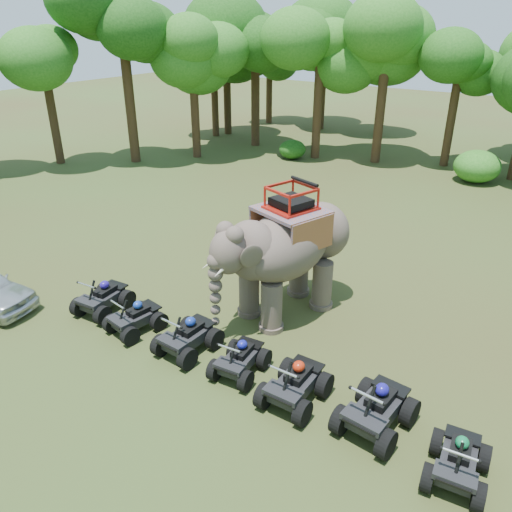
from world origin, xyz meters
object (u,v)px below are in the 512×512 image
at_px(atv_3, 240,355).
at_px(atv_6, 459,456).
at_px(atv_5, 377,404).
at_px(atv_4, 295,379).
at_px(atv_2, 187,332).
at_px(elephant, 287,251).
at_px(atv_1, 135,314).
at_px(atv_0, 102,294).

xyz_separation_m(atv_3, atv_6, (5.50, -0.18, 0.02)).
xyz_separation_m(atv_5, atv_6, (1.87, -0.38, -0.10)).
bearing_deg(atv_4, atv_3, 175.83).
bearing_deg(atv_2, elephant, 73.96).
xyz_separation_m(elephant, atv_1, (-3.02, -3.50, -1.49)).
height_order(elephant, atv_0, elephant).
xyz_separation_m(atv_2, atv_3, (1.73, 0.06, -0.06)).
height_order(elephant, atv_2, elephant).
height_order(atv_2, atv_6, atv_2).
height_order(atv_1, atv_6, atv_6).
height_order(elephant, atv_6, elephant).
height_order(atv_3, atv_5, atv_5).
xyz_separation_m(elephant, atv_0, (-4.66, -3.32, -1.45)).
height_order(atv_0, atv_3, atv_0).
relative_size(atv_2, atv_6, 1.07).
xyz_separation_m(elephant, atv_3, (0.65, -3.32, -1.49)).
distance_m(atv_0, atv_4, 7.00).
relative_size(atv_1, atv_5, 0.84).
relative_size(atv_1, atv_2, 0.92).
bearing_deg(elephant, atv_2, -90.37).
bearing_deg(elephant, atv_6, -12.22).
distance_m(atv_1, atv_6, 9.17).
distance_m(atv_2, atv_3, 1.74).
bearing_deg(atv_0, atv_1, -11.67).
relative_size(atv_2, atv_5, 0.92).
bearing_deg(atv_6, atv_1, 173.02).
bearing_deg(atv_2, atv_6, 0.77).
height_order(atv_5, atv_6, atv_5).
height_order(atv_0, atv_4, atv_4).
relative_size(atv_3, atv_6, 0.97).
bearing_deg(atv_1, atv_6, 8.16).
relative_size(atv_2, atv_3, 1.10).
xyz_separation_m(atv_0, atv_6, (10.81, -0.18, -0.03)).
xyz_separation_m(elephant, atv_6, (6.16, -3.50, -1.48)).
height_order(atv_1, atv_5, atv_5).
xyz_separation_m(atv_2, atv_5, (5.37, 0.26, 0.06)).
xyz_separation_m(atv_1, atv_4, (5.37, 0.10, 0.07)).
bearing_deg(atv_1, atv_4, 9.20).
bearing_deg(atv_2, atv_3, 3.79).
height_order(elephant, atv_1, elephant).
xyz_separation_m(atv_4, atv_6, (3.81, -0.10, -0.06)).
bearing_deg(atv_5, atv_1, -172.47).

